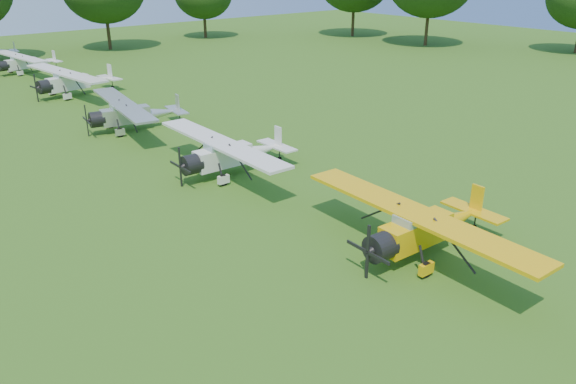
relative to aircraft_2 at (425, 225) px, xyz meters
name	(u,v)px	position (x,y,z in m)	size (l,w,h in m)	color
ground	(317,217)	(-1.04, 5.40, -1.32)	(160.00, 160.00, 0.00)	#335B16
tree_belt	(375,37)	(2.53, 5.56, 6.71)	(137.36, 130.27, 14.52)	#322313
aircraft_2	(425,225)	(0.00, 0.00, 0.00)	(7.19, 11.44, 2.25)	#E9B309
aircraft_3	(231,152)	(-0.79, 12.86, -0.03)	(7.04, 11.18, 2.21)	white
aircraft_4	(133,112)	(-1.13, 24.59, -0.03)	(7.07, 11.21, 2.20)	silver
aircraft_5	(74,80)	(-0.33, 37.99, 0.05)	(7.52, 11.95, 2.35)	white
aircraft_6	(26,61)	(-0.38, 51.62, -0.12)	(6.56, 10.42, 2.05)	white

